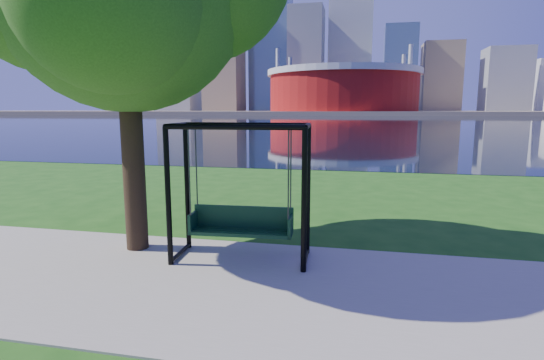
% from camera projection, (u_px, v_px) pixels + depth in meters
% --- Properties ---
extents(ground, '(900.00, 900.00, 0.00)m').
position_uv_depth(ground, '(268.00, 276.00, 6.69)').
color(ground, '#1E5114').
rests_on(ground, ground).
extents(path, '(120.00, 4.00, 0.03)m').
position_uv_depth(path, '(260.00, 288.00, 6.21)').
color(path, '#9E937F').
rests_on(path, ground).
extents(river, '(900.00, 180.00, 0.02)m').
position_uv_depth(river, '(357.00, 121.00, 105.11)').
color(river, black).
rests_on(river, ground).
extents(far_bank, '(900.00, 228.00, 2.00)m').
position_uv_depth(far_bank, '(361.00, 112.00, 301.80)').
color(far_bank, '#937F60').
rests_on(far_bank, ground).
extents(stadium, '(83.00, 83.00, 32.00)m').
position_uv_depth(stadium, '(343.00, 89.00, 233.19)').
color(stadium, maroon).
rests_on(stadium, far_bank).
extents(skyline, '(392.00, 66.00, 96.50)m').
position_uv_depth(skyline, '(357.00, 64.00, 309.92)').
color(skyline, gray).
rests_on(skyline, far_bank).
extents(swing, '(2.37, 1.14, 2.37)m').
position_uv_depth(swing, '(241.00, 195.00, 7.23)').
color(swing, black).
rests_on(swing, ground).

